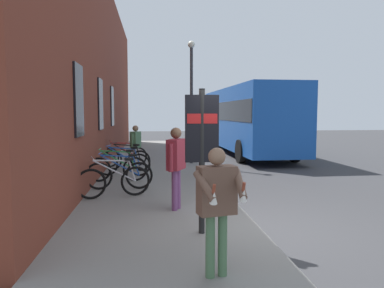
% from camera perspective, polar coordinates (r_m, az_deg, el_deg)
% --- Properties ---
extents(ground, '(60.00, 60.00, 0.00)m').
position_cam_1_polar(ground, '(12.87, 6.70, -4.66)').
color(ground, '#38383A').
extents(sidewalk_pavement, '(24.00, 3.50, 0.12)m').
position_cam_1_polar(sidewalk_pavement, '(14.51, -5.77, -3.33)').
color(sidewalk_pavement, gray).
rests_on(sidewalk_pavement, ground).
extents(station_facade, '(22.00, 0.65, 7.20)m').
position_cam_1_polar(station_facade, '(15.54, -13.62, 10.17)').
color(station_facade, brown).
rests_on(station_facade, ground).
extents(bicycle_beside_lamp, '(0.62, 1.72, 0.97)m').
position_cam_1_polar(bicycle_beside_lamp, '(8.91, -12.07, -5.69)').
color(bicycle_beside_lamp, black).
rests_on(bicycle_beside_lamp, sidewalk_pavement).
extents(bicycle_nearest_sign, '(0.48, 1.77, 0.97)m').
position_cam_1_polar(bicycle_nearest_sign, '(9.82, -11.27, -4.70)').
color(bicycle_nearest_sign, black).
rests_on(bicycle_nearest_sign, sidewalk_pavement).
extents(bicycle_far_end, '(0.48, 1.77, 0.97)m').
position_cam_1_polar(bicycle_far_end, '(10.94, -11.59, -3.72)').
color(bicycle_far_end, black).
rests_on(bicycle_far_end, sidewalk_pavement).
extents(bicycle_leaning_wall, '(0.51, 1.75, 0.97)m').
position_cam_1_polar(bicycle_leaning_wall, '(11.88, -10.64, -3.03)').
color(bicycle_leaning_wall, black).
rests_on(bicycle_leaning_wall, sidewalk_pavement).
extents(bicycle_end_of_row, '(0.72, 1.69, 0.97)m').
position_cam_1_polar(bicycle_end_of_row, '(12.96, -10.14, -2.36)').
color(bicycle_end_of_row, black).
rests_on(bicycle_end_of_row, sidewalk_pavement).
extents(bicycle_under_window, '(0.59, 1.73, 0.97)m').
position_cam_1_polar(bicycle_under_window, '(13.90, -10.55, -1.88)').
color(bicycle_under_window, black).
rests_on(bicycle_under_window, sidewalk_pavement).
extents(transit_info_sign, '(0.10, 0.55, 2.40)m').
position_cam_1_polar(transit_info_sign, '(5.99, 1.55, 0.96)').
color(transit_info_sign, black).
rests_on(transit_info_sign, sidewalk_pavement).
extents(city_bus, '(10.54, 2.79, 3.35)m').
position_cam_1_polar(city_bus, '(19.08, 8.50, 4.21)').
color(city_bus, '#1951B2').
rests_on(city_bus, ground).
extents(pedestrian_crossing_street, '(0.59, 0.44, 1.71)m').
position_cam_1_polar(pedestrian_crossing_street, '(7.56, -2.50, -2.46)').
color(pedestrian_crossing_street, '#723F72').
rests_on(pedestrian_crossing_street, sidewalk_pavement).
extents(pedestrian_by_facade, '(0.56, 0.39, 1.57)m').
position_cam_1_polar(pedestrian_by_facade, '(13.05, -8.78, 0.21)').
color(pedestrian_by_facade, '#B2A599').
rests_on(pedestrian_by_facade, sidewalk_pavement).
extents(tourist_with_hotdogs, '(0.62, 0.61, 1.59)m').
position_cam_1_polar(tourist_with_hotdogs, '(4.46, 3.97, -8.41)').
color(tourist_with_hotdogs, '#4C724C').
rests_on(tourist_with_hotdogs, sidewalk_pavement).
extents(street_lamp, '(0.28, 0.28, 4.80)m').
position_cam_1_polar(street_lamp, '(14.53, -0.09, 8.30)').
color(street_lamp, '#333338').
rests_on(street_lamp, sidewalk_pavement).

